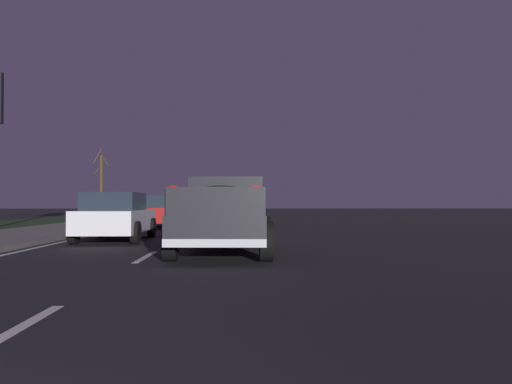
{
  "coord_description": "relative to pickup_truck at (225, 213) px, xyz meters",
  "views": [
    {
      "loc": [
        -1.48,
        -2.19,
        1.24
      ],
      "look_at": [
        10.2,
        -2.49,
        1.47
      ],
      "focal_mm": 36.08,
      "sensor_mm": 36.0,
      "label": 1
    }
  ],
  "objects": [
    {
      "name": "sedan_white",
      "position": [
        4.0,
        3.64,
        -0.2
      ],
      "size": [
        4.44,
        2.08,
        1.54
      ],
      "color": "silver",
      "rests_on": "ground"
    },
    {
      "name": "sedan_green",
      "position": [
        26.0,
        -0.06,
        -0.2
      ],
      "size": [
        4.44,
        2.08,
        1.54
      ],
      "color": "#14592D",
      "rests_on": "ground"
    },
    {
      "name": "bare_tree_far",
      "position": [
        27.78,
        10.65,
        1.65
      ],
      "size": [
        1.08,
        1.38,
        5.42
      ],
      "color": "#423323",
      "rests_on": "ground"
    },
    {
      "name": "sedan_red",
      "position": [
        12.39,
        3.58,
        -0.2
      ],
      "size": [
        4.45,
        2.1,
        1.54
      ],
      "color": "maroon",
      "rests_on": "ground"
    },
    {
      "name": "lane_markings",
      "position": [
        18.43,
        4.26,
        -0.98
      ],
      "size": [
        109.19,
        3.54,
        0.01
      ],
      "color": "silver",
      "rests_on": "ground"
    },
    {
      "name": "ground",
      "position": [
        15.88,
        1.75,
        -0.98
      ],
      "size": [
        144.0,
        144.0,
        0.0
      ],
      "primitive_type": "plane",
      "color": "black"
    },
    {
      "name": "pickup_truck",
      "position": [
        0.0,
        0.0,
        0.0
      ],
      "size": [
        5.49,
        2.42,
        1.87
      ],
      "color": "#232328",
      "rests_on": "ground"
    },
    {
      "name": "grass_verge",
      "position": [
        15.88,
        12.45,
        -0.98
      ],
      "size": [
        108.0,
        6.0,
        0.01
      ],
      "primitive_type": "cube",
      "color": "#1E3819",
      "rests_on": "ground"
    },
    {
      "name": "sedan_black",
      "position": [
        16.86,
        -0.18,
        -0.2
      ],
      "size": [
        4.43,
        2.08,
        1.54
      ],
      "color": "black",
      "rests_on": "ground"
    },
    {
      "name": "sidewalk_shoulder",
      "position": [
        15.88,
        7.45,
        -0.92
      ],
      "size": [
        108.0,
        4.0,
        0.12
      ],
      "primitive_type": "cube",
      "color": "slate",
      "rests_on": "ground"
    }
  ]
}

